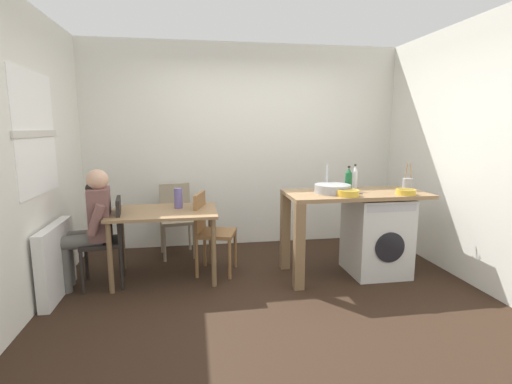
% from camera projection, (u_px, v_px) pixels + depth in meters
% --- Properties ---
extents(ground_plane, '(5.46, 5.46, 0.00)m').
position_uv_depth(ground_plane, '(270.00, 294.00, 3.71)').
color(ground_plane, black).
extents(wall_back, '(4.60, 0.10, 2.70)m').
position_uv_depth(wall_back, '(245.00, 146.00, 5.19)').
color(wall_back, silver).
rests_on(wall_back, ground_plane).
extents(wall_window_side, '(0.12, 3.80, 2.70)m').
position_uv_depth(wall_window_side, '(16.00, 158.00, 3.14)').
color(wall_window_side, silver).
rests_on(wall_window_side, ground_plane).
extents(wall_counter_side, '(0.10, 3.80, 2.70)m').
position_uv_depth(wall_counter_side, '(479.00, 153.00, 3.83)').
color(wall_counter_side, silver).
rests_on(wall_counter_side, ground_plane).
extents(radiator, '(0.10, 0.80, 0.70)m').
position_uv_depth(radiator, '(56.00, 261.00, 3.62)').
color(radiator, white).
rests_on(radiator, ground_plane).
extents(dining_table, '(1.10, 0.76, 0.74)m').
position_uv_depth(dining_table, '(164.00, 219.00, 4.02)').
color(dining_table, olive).
rests_on(dining_table, ground_plane).
extents(chair_person_seat, '(0.45, 0.45, 0.90)m').
position_uv_depth(chair_person_seat, '(109.00, 236.00, 3.87)').
color(chair_person_seat, black).
rests_on(chair_person_seat, ground_plane).
extents(chair_opposite, '(0.49, 0.49, 0.90)m').
position_uv_depth(chair_opposite, '(210.00, 228.00, 4.19)').
color(chair_opposite, olive).
rests_on(chair_opposite, ground_plane).
extents(chair_spare_by_wall, '(0.46, 0.46, 0.90)m').
position_uv_depth(chair_spare_by_wall, '(176.00, 215.00, 4.81)').
color(chair_spare_by_wall, gray).
rests_on(chair_spare_by_wall, ground_plane).
extents(seated_person, '(0.53, 0.53, 1.20)m').
position_uv_depth(seated_person, '(91.00, 222.00, 3.80)').
color(seated_person, '#595651').
rests_on(seated_person, ground_plane).
extents(kitchen_counter, '(1.50, 0.68, 0.92)m').
position_uv_depth(kitchen_counter, '(336.00, 207.00, 4.06)').
color(kitchen_counter, olive).
rests_on(kitchen_counter, ground_plane).
extents(washing_machine, '(0.60, 0.61, 0.86)m').
position_uv_depth(washing_machine, '(376.00, 235.00, 4.19)').
color(washing_machine, silver).
rests_on(washing_machine, ground_plane).
extents(sink_basin, '(0.38, 0.38, 0.09)m').
position_uv_depth(sink_basin, '(333.00, 189.00, 4.02)').
color(sink_basin, '#9EA0A5').
rests_on(sink_basin, kitchen_counter).
extents(tap, '(0.02, 0.02, 0.28)m').
position_uv_depth(tap, '(327.00, 178.00, 4.18)').
color(tap, '#B2B2B7').
rests_on(tap, kitchen_counter).
extents(bottle_tall_green, '(0.08, 0.08, 0.27)m').
position_uv_depth(bottle_tall_green, '(348.00, 180.00, 4.15)').
color(bottle_tall_green, '#19592D').
rests_on(bottle_tall_green, kitchen_counter).
extents(bottle_squat_brown, '(0.06, 0.06, 0.28)m').
position_uv_depth(bottle_squat_brown, '(355.00, 177.00, 4.31)').
color(bottle_squat_brown, silver).
rests_on(bottle_squat_brown, kitchen_counter).
extents(mixing_bowl, '(0.23, 0.23, 0.06)m').
position_uv_depth(mixing_bowl, '(348.00, 193.00, 3.84)').
color(mixing_bowl, gold).
rests_on(mixing_bowl, kitchen_counter).
extents(utensil_crock, '(0.11, 0.11, 0.30)m').
position_uv_depth(utensil_crock, '(408.00, 184.00, 4.21)').
color(utensil_crock, gray).
rests_on(utensil_crock, kitchen_counter).
extents(colander, '(0.20, 0.20, 0.06)m').
position_uv_depth(colander, '(406.00, 192.00, 3.92)').
color(colander, gold).
rests_on(colander, kitchen_counter).
extents(vase, '(0.09, 0.09, 0.22)m').
position_uv_depth(vase, '(178.00, 198.00, 4.11)').
color(vase, slate).
rests_on(vase, dining_table).
extents(scissors, '(0.15, 0.06, 0.01)m').
position_uv_depth(scissors, '(355.00, 194.00, 3.96)').
color(scissors, '#B2B2B7').
rests_on(scissors, kitchen_counter).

